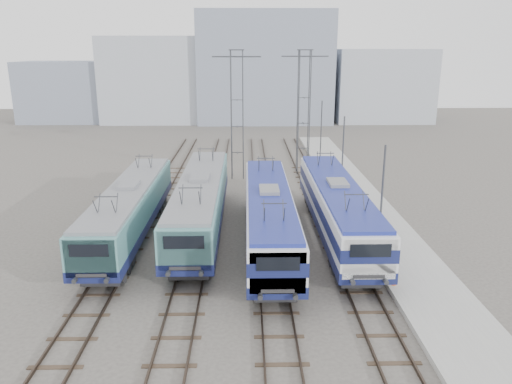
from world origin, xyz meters
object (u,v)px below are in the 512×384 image
object	(u,v)px
locomotive_far_left	(130,208)
safety_cone	(394,279)
mast_rear	(321,135)
mast_front	(381,205)
locomotive_far_right	(337,205)
catenary_tower_east	(304,107)
locomotive_center_right	(269,213)
catenary_tower_west	(237,109)
mast_mid	(342,160)
locomotive_center_left	(200,201)

from	to	relation	value
locomotive_far_left	safety_cone	size ratio (longest dim) A/B	28.90
mast_rear	mast_front	bearing A→B (deg)	-90.00
safety_cone	locomotive_far_right	bearing A→B (deg)	103.52
catenary_tower_east	locomotive_center_right	bearing A→B (deg)	-102.09
catenary_tower_west	locomotive_far_left	bearing A→B (deg)	-112.57
catenary_tower_west	safety_cone	distance (m)	25.85
locomotive_far_right	catenary_tower_east	size ratio (longest dim) A/B	1.51
mast_mid	locomotive_far_left	bearing A→B (deg)	-151.78
mast_mid	mast_rear	distance (m)	12.00
mast_front	mast_rear	size ratio (longest dim) A/B	1.00
mast_front	mast_mid	world-z (taller)	same
locomotive_far_left	catenary_tower_east	distance (m)	22.98
mast_mid	mast_rear	size ratio (longest dim) A/B	1.00
locomotive_center_right	catenary_tower_east	size ratio (longest dim) A/B	1.50
locomotive_center_right	mast_rear	xyz separation A→B (m)	(6.35, 21.83, 1.20)
safety_cone	locomotive_center_left	bearing A→B (deg)	141.70
mast_mid	locomotive_far_right	bearing A→B (deg)	-102.46
locomotive_far_right	locomotive_far_left	bearing A→B (deg)	179.42
safety_cone	locomotive_far_left	bearing A→B (deg)	154.07
mast_front	mast_rear	distance (m)	24.00
mast_front	mast_rear	bearing A→B (deg)	90.00
catenary_tower_west	catenary_tower_east	xyz separation A→B (m)	(6.50, 2.00, 0.00)
catenary_tower_west	mast_front	world-z (taller)	catenary_tower_west
locomotive_far_left	mast_front	size ratio (longest dim) A/B	2.50
mast_rear	locomotive_far_left	bearing A→B (deg)	-127.18
locomotive_center_right	mast_rear	world-z (taller)	mast_rear
catenary_tower_east	mast_mid	xyz separation A→B (m)	(2.10, -10.00, -3.14)
catenary_tower_west	safety_cone	xyz separation A→B (m)	(8.50, -23.65, -6.04)
locomotive_far_left	mast_rear	xyz separation A→B (m)	(15.35, 20.24, 1.31)
catenary_tower_east	mast_rear	world-z (taller)	catenary_tower_east
catenary_tower_west	mast_mid	distance (m)	12.16
locomotive_center_left	mast_mid	size ratio (longest dim) A/B	2.65
catenary_tower_east	mast_rear	distance (m)	4.28
safety_cone	catenary_tower_west	bearing A→B (deg)	109.77
locomotive_far_left	mast_rear	bearing A→B (deg)	52.82
catenary_tower_west	catenary_tower_east	world-z (taller)	same
locomotive_far_right	safety_cone	distance (m)	7.68
mast_front	safety_cone	size ratio (longest dim) A/B	11.56
mast_mid	safety_cone	world-z (taller)	mast_mid
mast_rear	catenary_tower_east	bearing A→B (deg)	-136.40
locomotive_center_right	mast_rear	bearing A→B (deg)	73.78
locomotive_far_left	catenary_tower_west	world-z (taller)	catenary_tower_west
catenary_tower_west	mast_rear	world-z (taller)	catenary_tower_west
locomotive_center_left	locomotive_far_right	world-z (taller)	locomotive_center_left
locomotive_center_left	mast_front	size ratio (longest dim) A/B	2.65
locomotive_far_right	locomotive_center_right	bearing A→B (deg)	-162.04
locomotive_far_right	mast_front	world-z (taller)	mast_front
mast_mid	safety_cone	bearing A→B (deg)	-90.37
locomotive_center_left	catenary_tower_east	world-z (taller)	catenary_tower_east
locomotive_far_right	safety_cone	size ratio (longest dim) A/B	29.99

